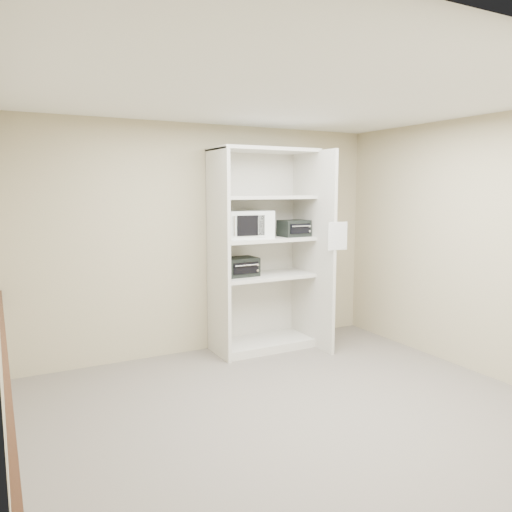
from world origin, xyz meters
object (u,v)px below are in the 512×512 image
toaster_oven_upper (294,228)px  toaster_oven_lower (240,267)px  shelving_unit (267,257)px  microwave (247,224)px

toaster_oven_upper → toaster_oven_lower: toaster_oven_upper is taller
shelving_unit → microwave: 0.47m
shelving_unit → toaster_oven_lower: shelving_unit is taller
shelving_unit → toaster_oven_lower: (-0.35, 0.03, -0.10)m
shelving_unit → microwave: (-0.25, 0.03, 0.40)m
microwave → toaster_oven_lower: (-0.10, 0.00, -0.50)m
microwave → toaster_oven_upper: size_ratio=1.57×
toaster_oven_upper → toaster_oven_lower: (-0.69, 0.10, -0.44)m
shelving_unit → toaster_oven_lower: size_ratio=6.11×
toaster_oven_upper → toaster_oven_lower: size_ratio=0.87×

